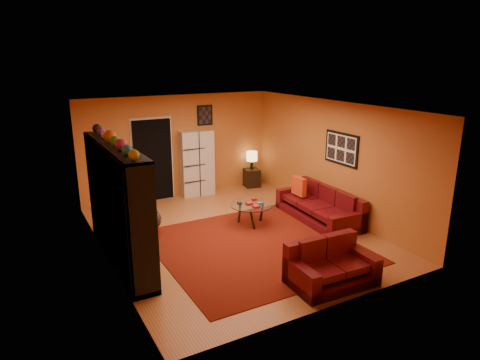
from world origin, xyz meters
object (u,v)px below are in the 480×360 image
sofa (321,207)px  coffee_table (251,207)px  storage_cabinet (197,163)px  side_table (252,178)px  tv (122,209)px  table_lamp (252,157)px  bowl_chair (144,220)px  entertainment_unit (118,204)px  loveseat (329,266)px

sofa → coffee_table: size_ratio=2.50×
storage_cabinet → side_table: bearing=1.7°
tv → sofa: (4.36, -0.13, -0.68)m
tv → side_table: 5.14m
sofa → table_lamp: 2.96m
bowl_chair → table_lamp: table_lamp is taller
coffee_table → side_table: size_ratio=1.81×
sofa → entertainment_unit: bearing=-178.5°
sofa → loveseat: bearing=-123.3°
sofa → loveseat: size_ratio=1.63×
entertainment_unit → storage_cabinet: 3.88m
side_table → table_lamp: table_lamp is taller
entertainment_unit → table_lamp: 5.12m
sofa → side_table: 2.91m
sofa → coffee_table: bearing=167.3°
entertainment_unit → coffee_table: bearing=5.9°
entertainment_unit → tv: 0.10m
coffee_table → bowl_chair: bowl_chair is taller
coffee_table → side_table: side_table is taller
coffee_table → table_lamp: (1.45, 2.45, 0.44)m
entertainment_unit → coffee_table: entertainment_unit is taller
loveseat → tv: bearing=50.5°
entertainment_unit → coffee_table: (2.86, 0.30, -0.64)m
tv → table_lamp: tv is taller
tv → entertainment_unit: bearing=60.2°
entertainment_unit → storage_cabinet: bearing=46.2°
sofa → loveseat: (-1.70, -2.27, 0.00)m
tv → table_lamp: (4.26, 2.78, -0.11)m
storage_cabinet → tv: bearing=-129.5°
side_table → table_lamp: 0.60m
tv → side_table: size_ratio=1.70×
bowl_chair → side_table: size_ratio=1.44×
entertainment_unit → loveseat: bearing=-41.7°
sofa → bowl_chair: bearing=168.0°
loveseat → storage_cabinet: bearing=2.8°
storage_cabinet → table_lamp: (1.62, -0.05, 0.00)m
sofa → side_table: bearing=95.6°
tv → storage_cabinet: storage_cabinet is taller
entertainment_unit → sofa: (4.41, -0.16, -0.77)m
sofa → storage_cabinet: storage_cabinet is taller
sofa → side_table: (-0.10, 2.91, -0.03)m
loveseat → coffee_table: 2.73m
entertainment_unit → side_table: (4.31, 2.75, -0.80)m
table_lamp → tv: bearing=-146.9°
loveseat → table_lamp: size_ratio=2.80×
storage_cabinet → table_lamp: 1.63m
entertainment_unit → storage_cabinet: entertainment_unit is taller
storage_cabinet → bowl_chair: size_ratio=2.35×
sofa → coffee_table: sofa is taller
loveseat → sofa: bearing=-34.4°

